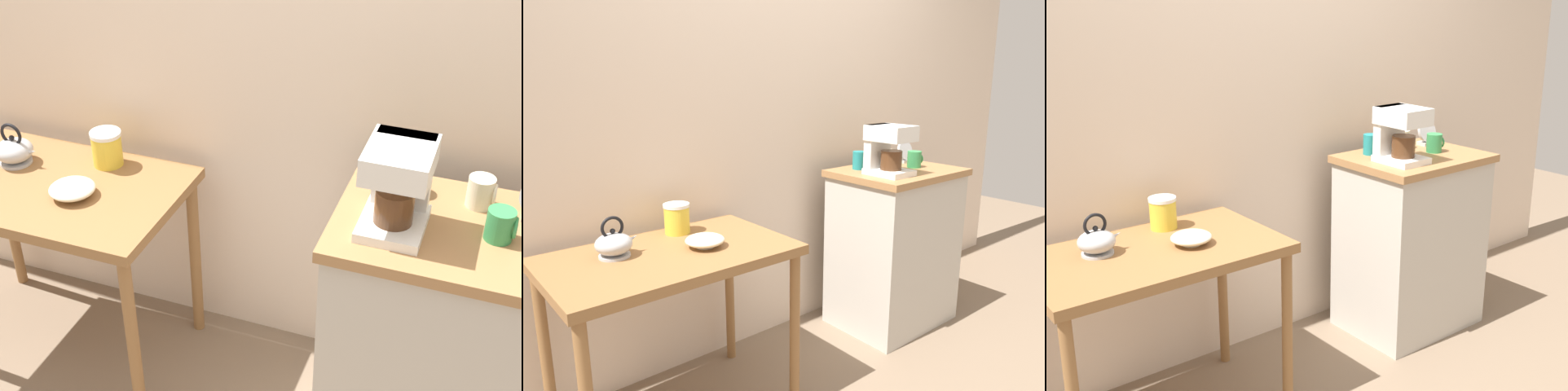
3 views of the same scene
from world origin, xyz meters
TOP-DOWN VIEW (x-y plane):
  - ground_plane at (0.00, 0.00)m, footprint 8.00×8.00m
  - back_wall at (0.10, 0.38)m, footprint 4.40×0.10m
  - wooden_table at (-0.72, -0.02)m, footprint 0.95×0.58m
  - kitchen_counter at (0.67, -0.04)m, footprint 0.68×0.51m
  - bowl_stoneware at (-0.59, -0.06)m, footprint 0.16×0.16m
  - teakettle at (-0.91, 0.06)m, footprint 0.17×0.14m
  - canister_enamel at (-0.59, 0.17)m, footprint 0.11×0.11m
  - coffee_maker at (0.50, -0.08)m, footprint 0.18×0.22m
  - mug_tall_green at (0.79, -0.06)m, footprint 0.08×0.08m
  - mug_small_cream at (0.72, 0.10)m, footprint 0.08×0.08m
  - mug_dark_teal at (0.51, 0.11)m, footprint 0.08×0.07m
  - table_clock at (0.88, 0.08)m, footprint 0.12×0.06m

SIDE VIEW (x-z plane):
  - ground_plane at x=0.00m, z-range 0.00..0.00m
  - kitchen_counter at x=0.67m, z-range 0.00..0.91m
  - wooden_table at x=-0.72m, z-range 0.28..1.03m
  - bowl_stoneware at x=-0.59m, z-range 0.75..0.80m
  - teakettle at x=-0.91m, z-range 0.72..0.88m
  - canister_enamel at x=-0.59m, z-range 0.75..0.88m
  - mug_tall_green at x=0.79m, z-range 0.91..1.00m
  - mug_small_cream at x=0.72m, z-range 0.91..1.01m
  - mug_dark_teal at x=0.51m, z-range 0.91..1.01m
  - table_clock at x=0.88m, z-range 0.90..1.03m
  - coffee_maker at x=0.50m, z-range 0.92..1.18m
  - back_wall at x=0.10m, z-range 0.00..2.80m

